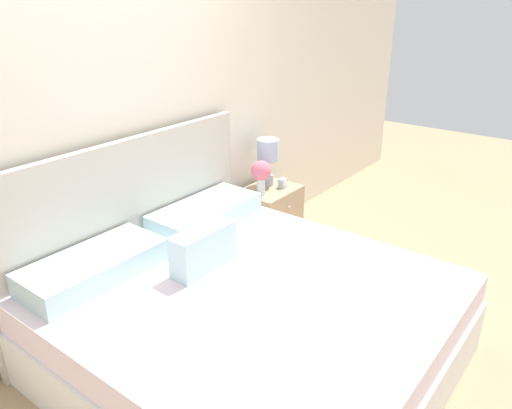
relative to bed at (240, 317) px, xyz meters
name	(u,v)px	position (x,y,z in m)	size (l,w,h in m)	color
ground_plane	(138,303)	(0.00, 0.92, -0.29)	(12.00, 12.00, 0.00)	tan
wall_back	(110,116)	(0.00, 0.99, 1.01)	(8.00, 0.06, 2.60)	silver
bed	(240,317)	(0.00, 0.00, 0.00)	(1.91, 2.00, 1.17)	white
nightstand	(269,217)	(1.25, 0.71, -0.03)	(0.48, 0.39, 0.51)	tan
table_lamp	(268,154)	(1.32, 0.78, 0.49)	(0.18, 0.18, 0.39)	#A8B2BC
flower_vase	(261,173)	(1.12, 0.70, 0.40)	(0.16, 0.16, 0.28)	silver
alarm_clock	(283,183)	(1.35, 0.65, 0.26)	(0.06, 0.06, 0.07)	silver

